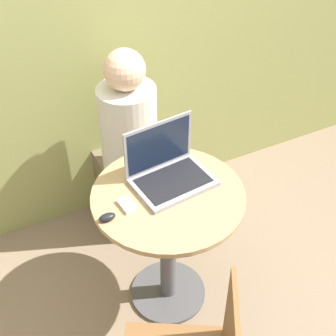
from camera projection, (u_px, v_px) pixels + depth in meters
name	position (u px, v px, depth m)	size (l,w,h in m)	color
ground_plane	(168.00, 293.00, 2.51)	(12.00, 12.00, 0.00)	#7F6B56
back_wall	(90.00, 0.00, 2.25)	(7.00, 0.05, 2.60)	#939956
round_table	(168.00, 227.00, 2.17)	(0.68, 0.68, 0.73)	#4C4C51
laptop	(168.00, 169.00, 2.08)	(0.37, 0.28, 0.26)	gray
cell_phone	(127.00, 205.00, 1.98)	(0.06, 0.10, 0.02)	silver
computer_mouse	(107.00, 217.00, 1.91)	(0.07, 0.04, 0.03)	black
person_seated	(127.00, 157.00, 2.61)	(0.30, 0.47, 1.16)	brown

